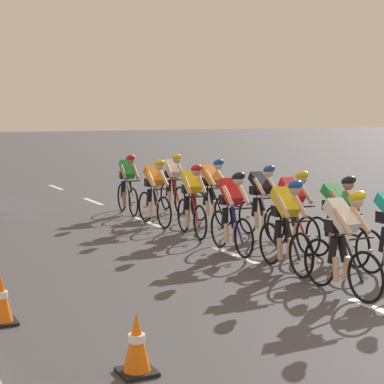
# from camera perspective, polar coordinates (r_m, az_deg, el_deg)

# --- Properties ---
(lane_markings_centre) EXTENTS (0.14, 21.60, 0.01)m
(lane_markings_centre) POSITION_cam_1_polar(r_m,az_deg,el_deg) (13.81, -0.60, -3.84)
(lane_markings_centre) COLOR white
(lane_markings_centre) RESTS_ON ground
(cyclist_lead) EXTENTS (0.42, 1.72, 1.56)m
(cyclist_lead) POSITION_cam_1_polar(r_m,az_deg,el_deg) (9.57, 12.95, -4.11)
(cyclist_lead) COLOR black
(cyclist_lead) RESTS_ON ground
(cyclist_third) EXTENTS (0.44, 1.72, 1.56)m
(cyclist_third) POSITION_cam_1_polar(r_m,az_deg,el_deg) (10.80, 8.14, -2.74)
(cyclist_third) COLOR black
(cyclist_third) RESTS_ON ground
(cyclist_fourth) EXTENTS (0.42, 1.72, 1.56)m
(cyclist_fourth) POSITION_cam_1_polar(r_m,az_deg,el_deg) (11.62, 12.48, -2.15)
(cyclist_fourth) COLOR black
(cyclist_fourth) RESTS_ON ground
(cyclist_fifth) EXTENTS (0.43, 1.72, 1.56)m
(cyclist_fifth) POSITION_cam_1_polar(r_m,az_deg,el_deg) (12.09, 3.46, -1.64)
(cyclist_fifth) COLOR black
(cyclist_fifth) RESTS_ON ground
(cyclist_sixth) EXTENTS (0.42, 1.72, 1.56)m
(cyclist_sixth) POSITION_cam_1_polar(r_m,az_deg,el_deg) (12.43, 8.75, -1.48)
(cyclist_sixth) COLOR black
(cyclist_sixth) RESTS_ON ground
(cyclist_seventh) EXTENTS (0.45, 1.72, 1.56)m
(cyclist_seventh) POSITION_cam_1_polar(r_m,az_deg,el_deg) (13.72, -0.01, -0.60)
(cyclist_seventh) COLOR black
(cyclist_seventh) RESTS_ON ground
(cyclist_eighth) EXTENTS (0.42, 1.72, 1.56)m
(cyclist_eighth) POSITION_cam_1_polar(r_m,az_deg,el_deg) (13.57, 6.03, -0.72)
(cyclist_eighth) COLOR black
(cyclist_eighth) RESTS_ON ground
(cyclist_ninth) EXTENTS (0.42, 1.72, 1.56)m
(cyclist_ninth) POSITION_cam_1_polar(r_m,az_deg,el_deg) (15.02, -3.26, 0.05)
(cyclist_ninth) COLOR black
(cyclist_ninth) RESTS_ON ground
(cyclist_tenth) EXTENTS (0.45, 1.72, 1.56)m
(cyclist_tenth) POSITION_cam_1_polar(r_m,az_deg,el_deg) (15.18, 1.72, 0.14)
(cyclist_tenth) COLOR black
(cyclist_tenth) RESTS_ON ground
(cyclist_eleventh) EXTENTS (0.44, 1.72, 1.56)m
(cyclist_eleventh) POSITION_cam_1_polar(r_m,az_deg,el_deg) (16.77, -5.60, 0.76)
(cyclist_eleventh) COLOR black
(cyclist_eleventh) RESTS_ON ground
(cyclist_twelfth) EXTENTS (0.43, 1.72, 1.56)m
(cyclist_twelfth) POSITION_cam_1_polar(r_m,az_deg,el_deg) (16.96, -1.66, 0.86)
(cyclist_twelfth) COLOR black
(cyclist_twelfth) RESTS_ON ground
(traffic_cone_near) EXTENTS (0.36, 0.36, 0.64)m
(traffic_cone_near) POSITION_cam_1_polar(r_m,az_deg,el_deg) (6.72, -4.81, -12.97)
(traffic_cone_near) COLOR black
(traffic_cone_near) RESTS_ON ground
(traffic_cone_mid) EXTENTS (0.36, 0.36, 0.64)m
(traffic_cone_mid) POSITION_cam_1_polar(r_m,az_deg,el_deg) (8.50, -16.21, -8.92)
(traffic_cone_mid) COLOR black
(traffic_cone_mid) RESTS_ON ground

